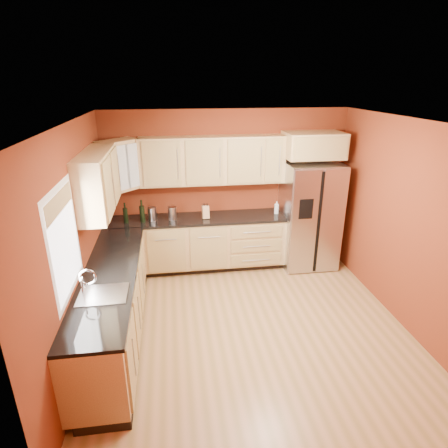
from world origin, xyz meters
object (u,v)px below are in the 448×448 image
Objects in this scene: canister_left at (152,214)px; knife_block at (206,212)px; soap_dispenser at (276,208)px; refrigerator at (309,215)px; wine_bottle_a at (142,211)px.

canister_left is 1.04× the size of knife_block.
canister_left reaches higher than soap_dispenser.
refrigerator is at bearing -8.24° from knife_block.
refrigerator is 8.44× the size of knife_block.
wine_bottle_a is at bearing 174.44° from knife_block.
soap_dispenser is (-0.55, 0.08, 0.13)m from refrigerator.
wine_bottle_a reaches higher than soap_dispenser.
refrigerator is at bearing -1.08° from canister_left.
canister_left is 2.05m from soap_dispenser.
wine_bottle_a is 1.75× the size of soap_dispenser.
refrigerator is at bearing 0.09° from wine_bottle_a.
soap_dispenser is at bearing 0.99° from canister_left.
refrigerator is 2.76m from wine_bottle_a.
knife_block is (1.00, 0.03, -0.08)m from wine_bottle_a.
wine_bottle_a is at bearing -177.70° from soap_dispenser.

